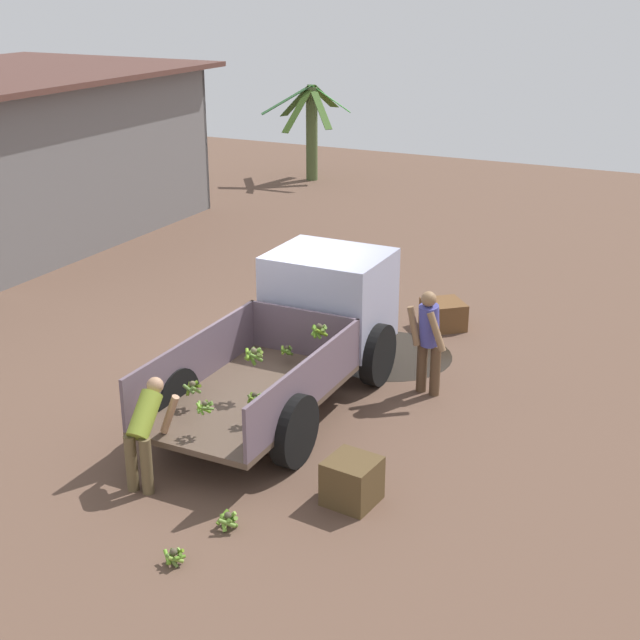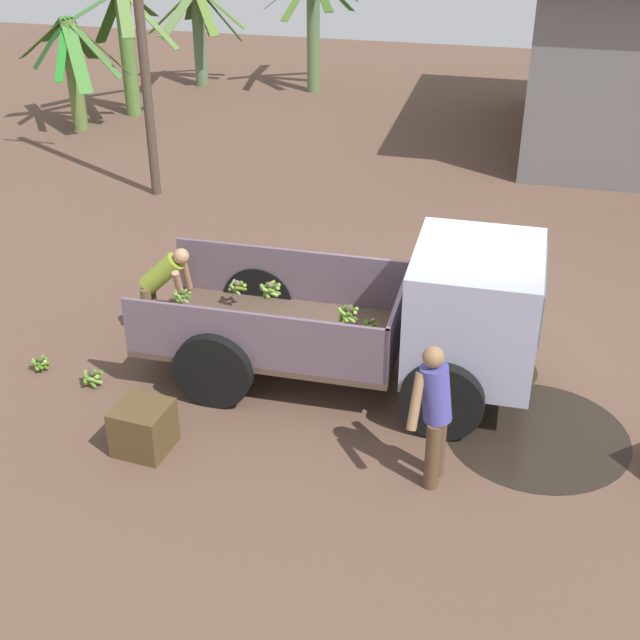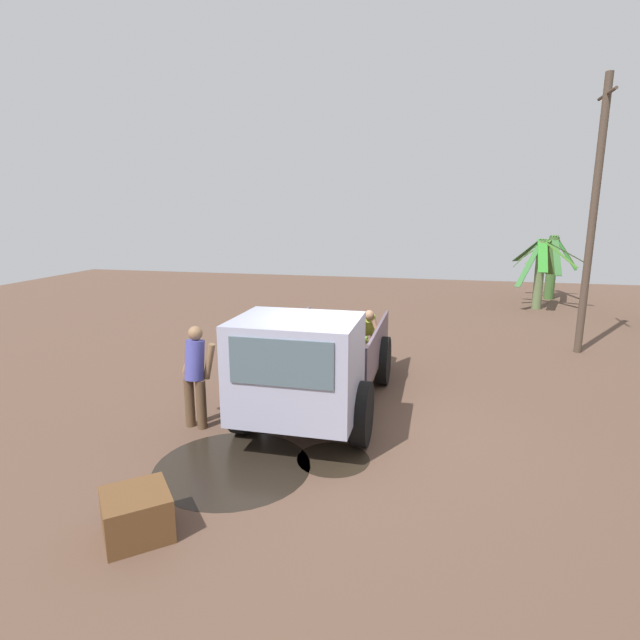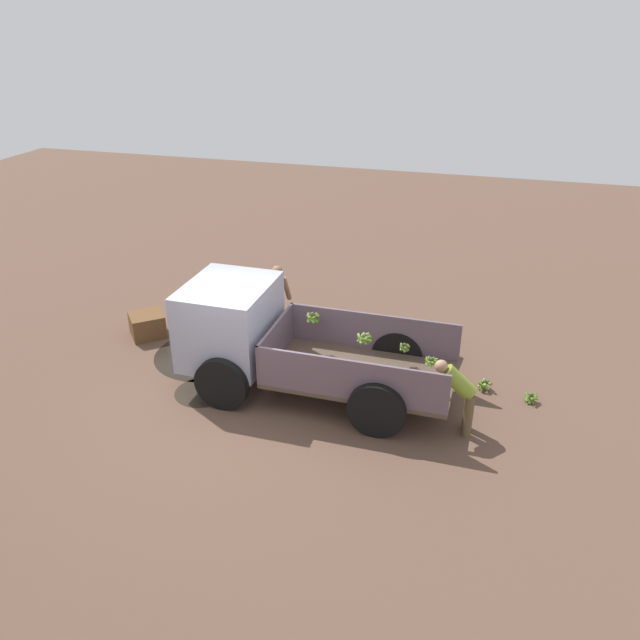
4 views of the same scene
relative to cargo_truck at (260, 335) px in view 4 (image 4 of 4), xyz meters
The scene contains 10 objects.
ground 1.26m from the cargo_truck, 83.14° to the left, with size 36.00×36.00×0.00m, color brown.
mud_patch_0 1.47m from the cargo_truck, 33.08° to the left, with size 1.00×1.00×0.01m, color #2D241A.
mud_patch_1 1.86m from the cargo_truck, 25.37° to the right, with size 2.08×2.08×0.01m, color black.
cargo_truck is the anchor object (origin of this frame).
person_foreground_visitor 1.74m from the cargo_truck, 79.38° to the right, with size 0.46×0.67×1.61m.
person_worker_loading 3.53m from the cargo_truck, behind, with size 0.70×0.65×1.28m.
banana_bunch_on_ground_0 4.09m from the cargo_truck, 167.59° to the right, with size 0.27×0.26×0.22m.
banana_bunch_on_ground_1 4.83m from the cargo_truck, behind, with size 0.23×0.25×0.19m.
wooden_crate_0 3.45m from the cargo_truck, 146.16° to the right, with size 0.57×0.57×0.55m, color #513D22.
wooden_crate_1 3.25m from the cargo_truck, 20.21° to the right, with size 0.66×0.66×0.48m, color brown.
Camera 4 is at (-3.77, 8.25, 6.12)m, focal length 35.00 mm.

